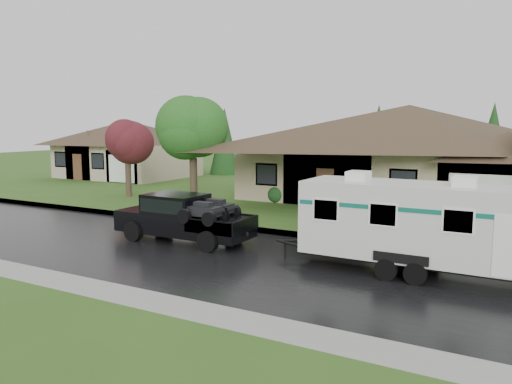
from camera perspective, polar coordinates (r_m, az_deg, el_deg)
ground at (r=18.90m, az=1.36°, el=-6.33°), size 140.00×140.00×0.00m
road at (r=17.21m, az=-1.77°, el=-7.72°), size 140.00×8.00×0.01m
curb at (r=20.85m, az=4.25°, el=-4.81°), size 140.00×0.50×0.15m
lawn at (r=32.69m, az=13.70°, el=-0.47°), size 140.00×26.00×0.15m
house_main at (r=30.73m, az=17.46°, el=5.48°), size 19.44×10.80×6.90m
house_far at (r=44.17m, az=-14.32°, el=5.34°), size 10.80×8.64×5.80m
tree_left_green at (r=27.22m, az=-7.24°, el=7.09°), size 3.64×3.64×6.02m
tree_red at (r=31.95m, az=-14.51°, el=5.60°), size 2.97×2.97×4.92m
shrub_row at (r=26.65m, az=14.60°, el=-1.05°), size 13.60×1.00×1.00m
pickup_truck at (r=19.88m, az=-8.53°, el=-2.76°), size 5.61×2.13×1.87m
travel_trailer at (r=16.05m, az=17.23°, el=-3.17°), size 6.92×2.43×3.10m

